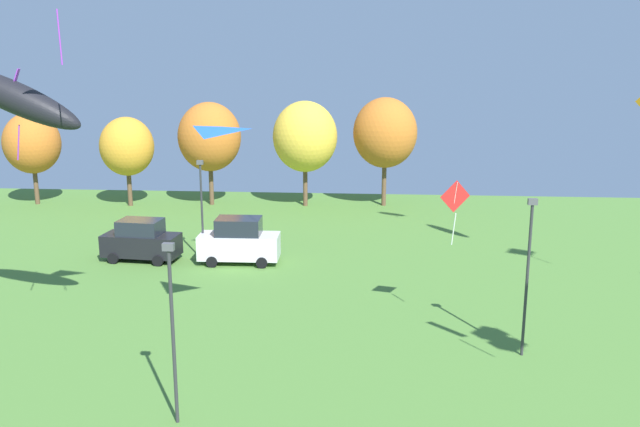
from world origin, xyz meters
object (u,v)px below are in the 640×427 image
object	(u,v)px
parked_car_second_from_left	(41,256)
treeline_tree_3	(228,169)
kite_flying_3	(433,148)
light_post_0	(290,223)
kite_flying_0	(457,19)
light_post_2	(44,214)
treeline_tree_2	(101,175)
kite_flying_4	(471,78)
light_post_1	(529,221)
treeline_tree_4	(317,170)

from	to	relation	value
parked_car_second_from_left	treeline_tree_3	world-z (taller)	treeline_tree_3
kite_flying_3	light_post_0	xyz separation A→B (m)	(-8.82, -0.61, -3.55)
kite_flying_3	treeline_tree_3	xyz separation A→B (m)	(-7.82, 14.30, -2.04)
parked_car_second_from_left	kite_flying_0	bearing A→B (deg)	-15.26
light_post_2	light_post_0	bearing A→B (deg)	-22.40
kite_flying_0	kite_flying_3	world-z (taller)	kite_flying_0
kite_flying_0	treeline_tree_2	xyz separation A→B (m)	(-19.68, 11.73, -9.65)
light_post_2	kite_flying_4	bearing A→B (deg)	-17.81
kite_flying_0	treeline_tree_3	xyz separation A→B (m)	(-11.05, 11.52, -9.51)
kite_flying_4	parked_car_second_from_left	world-z (taller)	kite_flying_4
light_post_1	light_post_2	distance (m)	24.02
kite_flying_0	kite_flying_4	size ratio (longest dim) A/B	0.54
kite_flying_4	treeline_tree_4	xyz separation A→B (m)	(-0.69, 18.77, -6.24)
parked_car_second_from_left	light_post_1	distance (m)	25.28
parked_car_second_from_left	treeline_tree_3	xyz separation A→B (m)	(12.65, 8.22, 3.57)
light_post_0	kite_flying_3	bearing A→B (deg)	3.93
light_post_1	treeline_tree_3	xyz separation A→B (m)	(-9.09, 20.90, 1.17)
kite_flying_0	light_post_2	bearing A→B (deg)	176.79
kite_flying_4	light_post_0	size ratio (longest dim) A/B	1.15
light_post_1	treeline_tree_4	bearing A→B (deg)	93.64
light_post_0	treeline_tree_2	world-z (taller)	treeline_tree_2
kite_flying_3	kite_flying_4	world-z (taller)	kite_flying_4
light_post_1	light_post_2	bearing A→B (deg)	153.54
light_post_0	treeline_tree_4	bearing A→B (deg)	62.80
kite_flying_4	parked_car_second_from_left	distance (m)	24.54
light_post_1	kite_flying_3	bearing A→B (deg)	100.89
kite_flying_3	kite_flying_0	bearing A→B (deg)	40.73
treeline_tree_2	treeline_tree_4	world-z (taller)	treeline_tree_2
kite_flying_0	light_post_0	world-z (taller)	kite_flying_0
light_post_0	treeline_tree_4	world-z (taller)	treeline_tree_4
kite_flying_0	kite_flying_4	world-z (taller)	kite_flying_0
parked_car_second_from_left	treeline_tree_4	world-z (taller)	treeline_tree_4
light_post_1	treeline_tree_4	distance (m)	22.86
light_post_0	light_post_1	xyz separation A→B (m)	(10.09, -6.00, 0.34)
kite_flying_0	light_post_0	size ratio (longest dim) A/B	0.62
kite_flying_4	treeline_tree_3	distance (m)	19.68
light_post_0	treeline_tree_2	bearing A→B (deg)	116.79
kite_flying_4	parked_car_second_from_left	size ratio (longest dim) A/B	1.43
treeline_tree_2	treeline_tree_3	bearing A→B (deg)	-1.38
parked_car_second_from_left	treeline_tree_3	bearing A→B (deg)	25.68
parked_car_second_from_left	treeline_tree_4	xyz separation A→B (m)	(20.29, 10.12, 3.10)
light_post_2	treeline_tree_4	bearing A→B (deg)	31.12
kite_flying_4	parked_car_second_from_left	bearing A→B (deg)	157.60
treeline_tree_2	kite_flying_4	bearing A→B (deg)	-45.19
kite_flying_0	light_post_1	xyz separation A→B (m)	(-1.96, -9.39, -10.69)
light_post_1	treeline_tree_4	xyz separation A→B (m)	(-1.45, 22.80, 0.70)
kite_flying_3	treeline_tree_4	distance (m)	16.40
kite_flying_0	light_post_1	distance (m)	14.36
kite_flying_4	light_post_1	distance (m)	8.07
treeline_tree_4	light_post_1	bearing A→B (deg)	-86.36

